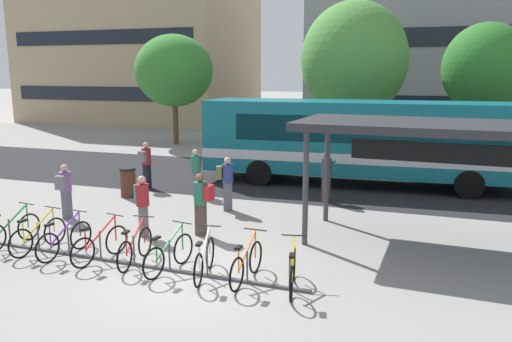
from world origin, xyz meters
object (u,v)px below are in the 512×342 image
at_px(trash_bin, 128,182).
at_px(street_tree_1, 354,60).
at_px(parked_bicycle_yellow_1, 38,236).
at_px(street_tree_2, 174,71).
at_px(parked_bicycle_green_0, 12,231).
at_px(parked_bicycle_yellow_8, 293,272).
at_px(parked_bicycle_red_4, 135,248).
at_px(commuter_grey_pack_0, 65,188).
at_px(city_bus, 361,139).
at_px(street_tree_0, 485,69).
at_px(parked_bicycle_red_3, 100,245).
at_px(transit_shelter, 447,131).
at_px(commuter_grey_pack_6, 146,162).
at_px(commuter_red_pack_3, 202,200).
at_px(parked_bicycle_purple_2, 65,240).
at_px(parked_bicycle_white_6, 204,260).
at_px(commuter_teal_pack_1, 142,201).
at_px(parked_bicycle_orange_7, 247,264).
at_px(commuter_teal_pack_2, 327,173).
at_px(commuter_red_pack_5, 196,169).
at_px(parked_bicycle_green_5, 169,255).

relative_size(trash_bin, street_tree_1, 0.13).
distance_m(parked_bicycle_yellow_1, street_tree_2, 18.95).
bearing_deg(parked_bicycle_green_0, parked_bicycle_yellow_8, -85.38).
relative_size(parked_bicycle_yellow_1, parked_bicycle_red_4, 1.00).
relative_size(commuter_grey_pack_0, street_tree_1, 0.21).
relative_size(city_bus, street_tree_1, 1.58).
relative_size(city_bus, commuter_grey_pack_0, 7.45).
relative_size(parked_bicycle_yellow_1, street_tree_0, 0.27).
relative_size(city_bus, parked_bicycle_red_4, 7.06).
bearing_deg(parked_bicycle_red_3, parked_bicycle_red_4, -72.31).
bearing_deg(city_bus, transit_shelter, 110.68).
relative_size(commuter_grey_pack_6, street_tree_0, 0.27).
distance_m(transit_shelter, commuter_red_pack_3, 6.36).
height_order(parked_bicycle_purple_2, street_tree_1, street_tree_1).
height_order(city_bus, parked_bicycle_red_3, city_bus).
distance_m(parked_bicycle_white_6, commuter_red_pack_3, 2.88).
distance_m(parked_bicycle_red_4, street_tree_1, 16.85).
relative_size(parked_bicycle_yellow_1, commuter_red_pack_3, 1.03).
bearing_deg(commuter_teal_pack_1, parked_bicycle_red_4, -19.90).
height_order(parked_bicycle_orange_7, trash_bin, trash_bin).
bearing_deg(parked_bicycle_green_0, commuter_teal_pack_2, -37.07).
bearing_deg(parked_bicycle_red_3, trash_bin, 38.42).
bearing_deg(commuter_red_pack_3, commuter_red_pack_5, -58.95).
bearing_deg(commuter_teal_pack_2, parked_bicycle_orange_7, 15.54).
distance_m(parked_bicycle_purple_2, street_tree_2, 19.25).
distance_m(parked_bicycle_red_4, street_tree_0, 18.22).
height_order(parked_bicycle_green_0, commuter_red_pack_3, commuter_red_pack_3).
distance_m(parked_bicycle_red_4, commuter_grey_pack_6, 7.68).
relative_size(parked_bicycle_orange_7, commuter_red_pack_3, 1.03).
distance_m(city_bus, street_tree_1, 7.00).
bearing_deg(commuter_teal_pack_2, trash_bin, -58.83).
height_order(parked_bicycle_orange_7, commuter_teal_pack_1, commuter_teal_pack_1).
distance_m(parked_bicycle_green_5, parked_bicycle_orange_7, 1.78).
distance_m(commuter_teal_pack_1, commuter_grey_pack_6, 5.62).
bearing_deg(parked_bicycle_yellow_8, parked_bicycle_red_3, 76.69).
bearing_deg(parked_bicycle_green_5, parked_bicycle_white_6, -82.49).
bearing_deg(city_bus, commuter_red_pack_5, 32.03).
bearing_deg(street_tree_1, parked_bicycle_red_3, -101.66).
bearing_deg(parked_bicycle_yellow_1, street_tree_2, 24.07).
relative_size(commuter_grey_pack_0, street_tree_2, 0.25).
height_order(city_bus, commuter_red_pack_5, city_bus).
xyz_separation_m(parked_bicycle_white_6, street_tree_2, (-10.03, 17.81, 3.96)).
distance_m(transit_shelter, street_tree_0, 12.43).
bearing_deg(city_bus, parked_bicycle_yellow_1, 54.32).
bearing_deg(trash_bin, street_tree_2, 110.54).
height_order(parked_bicycle_white_6, street_tree_0, street_tree_0).
bearing_deg(parked_bicycle_orange_7, street_tree_2, 34.29).
height_order(parked_bicycle_green_0, street_tree_2, street_tree_2).
bearing_deg(commuter_teal_pack_2, commuter_red_pack_3, -10.29).
bearing_deg(parked_bicycle_green_0, parked_bicycle_yellow_1, -88.95).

